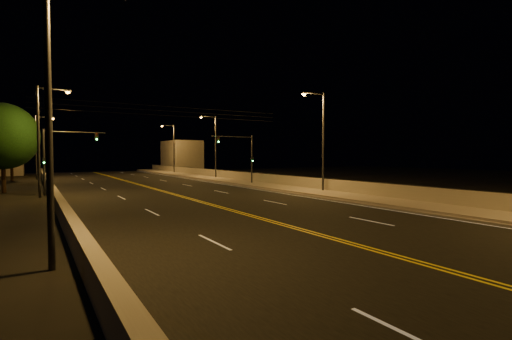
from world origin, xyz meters
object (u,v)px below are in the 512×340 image
streetlight_2 (214,143)px  tree_0 (3,136)px  tree_2 (11,145)px  streetlight_3 (172,145)px  streetlight_5 (42,134)px  streetlight_4 (59,98)px  streetlight_6 (38,143)px  traffic_signal_left (57,153)px  streetlight_1 (321,136)px  traffic_signal_right (244,153)px

streetlight_2 → tree_0: size_ratio=1.10×
streetlight_2 → tree_2: streetlight_2 is taller
tree_2 → streetlight_2: bearing=-23.1°
streetlight_3 → streetlight_5: 38.32m
streetlight_4 → streetlight_6: same height
traffic_signal_left → streetlight_1: bearing=-29.2°
streetlight_4 → tree_2: size_ratio=1.20×
streetlight_2 → streetlight_4: size_ratio=1.00×
streetlight_2 → streetlight_5: 25.37m
streetlight_5 → tree_0: streetlight_5 is taller
streetlight_5 → traffic_signal_left: (1.16, 2.05, -1.57)m
streetlight_4 → streetlight_5: bearing=90.0°
streetlight_2 → traffic_signal_right: (-1.56, -11.52, -1.57)m
traffic_signal_right → streetlight_1: bearing=-82.2°
streetlight_2 → traffic_signal_left: size_ratio=1.58×
traffic_signal_right → tree_2: 31.80m
traffic_signal_left → tree_2: size_ratio=0.76×
streetlight_1 → traffic_signal_right: (-1.56, 11.33, -1.57)m
streetlight_2 → streetlight_6: bearing=149.0°
streetlight_3 → streetlight_5: (-21.44, -31.77, 0.00)m
streetlight_6 → tree_2: streetlight_6 is taller
streetlight_1 → streetlight_4: (-21.44, -12.64, 0.00)m
streetlight_3 → tree_2: bearing=-162.5°
streetlight_6 → traffic_signal_right: (19.88, -24.38, -1.57)m
streetlight_4 → streetlight_6: bearing=90.0°
streetlight_2 → tree_0: 25.51m
streetlight_6 → tree_2: size_ratio=1.20×
traffic_signal_right → tree_0: tree_0 is taller
streetlight_1 → streetlight_5: same height
streetlight_4 → tree_0: 28.43m
streetlight_5 → streetlight_4: bearing=-90.0°
streetlight_3 → streetlight_6: same height
streetlight_1 → streetlight_4: 24.89m
streetlight_6 → tree_0: 20.31m
streetlight_3 → traffic_signal_right: size_ratio=1.58×
tree_0 → traffic_signal_right: bearing=-10.6°
streetlight_2 → streetlight_1: bearing=-90.0°
streetlight_2 → streetlight_3: 18.20m
streetlight_5 → traffic_signal_left: streetlight_5 is taller
streetlight_6 → tree_0: (-3.03, -20.09, -0.02)m
streetlight_3 → tree_0: 35.28m
traffic_signal_right → tree_0: bearing=169.4°
streetlight_1 → streetlight_2: size_ratio=1.00×
streetlight_5 → streetlight_6: (0.00, 26.43, 0.00)m
streetlight_5 → tree_0: 7.03m
streetlight_1 → traffic_signal_right: streetlight_1 is taller
streetlight_1 → streetlight_6: (-21.44, 35.72, 0.00)m
streetlight_1 → tree_2: streetlight_1 is taller
streetlight_4 → traffic_signal_right: bearing=50.3°
tree_0 → tree_2: bearing=90.2°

